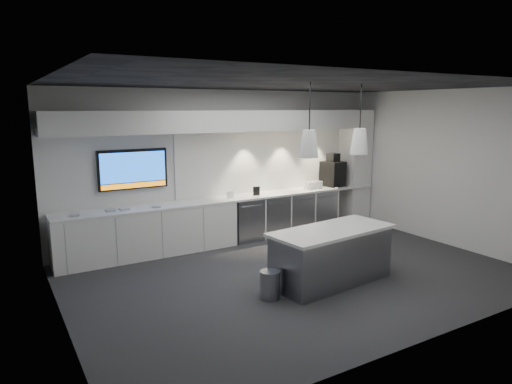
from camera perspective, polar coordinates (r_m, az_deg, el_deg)
floor at (r=7.52m, az=5.17°, el=-10.19°), size 7.00×7.00×0.00m
ceiling at (r=7.04m, az=5.58°, el=13.29°), size 7.00×7.00×0.00m
wall_back at (r=9.25m, az=-3.78°, el=3.33°), size 7.00×0.00×7.00m
wall_front at (r=5.35m, az=21.29°, el=-2.65°), size 7.00×0.00×7.00m
wall_left at (r=5.84m, az=-23.69°, el=-1.78°), size 0.00×7.00×7.00m
wall_right at (r=9.60m, az=22.56°, el=2.81°), size 0.00×7.00×7.00m
back_counter at (r=9.06m, az=-2.80°, el=-0.78°), size 6.80×0.65×0.04m
left_base_cabinets at (r=8.51m, az=-13.28°, el=-4.91°), size 3.30×0.63×0.86m
fridge_unit_a at (r=9.28m, az=-1.41°, el=-3.39°), size 0.60×0.61×0.85m
fridge_unit_b at (r=9.59m, az=1.88°, el=-2.92°), size 0.60×0.61×0.85m
fridge_unit_c at (r=9.94m, az=4.95°, el=-2.48°), size 0.60×0.61×0.85m
fridge_unit_d at (r=10.31m, az=7.80°, el=-2.07°), size 0.60×0.61×0.85m
backsplash at (r=9.82m, az=2.54°, el=4.05°), size 4.60×0.03×1.30m
soffit at (r=8.91m, az=-2.97°, el=8.87°), size 6.90×0.60×0.40m
column at (r=10.86m, az=12.23°, el=3.12°), size 0.55×0.55×2.60m
wall_tv at (r=8.51m, az=-15.12°, el=2.77°), size 1.25×0.07×0.72m
island at (r=7.13m, az=9.42°, el=-7.82°), size 2.08×1.07×0.85m
bin at (r=6.55m, az=1.76°, el=-11.50°), size 0.33×0.33×0.40m
coffee_machine at (r=10.45m, az=9.59°, el=2.40°), size 0.46×0.62×0.74m
sign_black at (r=9.23m, az=0.05°, el=0.13°), size 0.14×0.06×0.18m
sign_white at (r=8.91m, az=-3.24°, el=-0.39°), size 0.18×0.07×0.14m
cup_cluster at (r=10.03m, az=7.16°, el=0.84°), size 0.41×0.19×0.16m
tray_a at (r=8.08m, az=-21.75°, el=-2.69°), size 0.19×0.19×0.02m
tray_b at (r=8.23m, az=-17.73°, el=-2.20°), size 0.16×0.16×0.02m
tray_c at (r=8.28m, az=-16.16°, el=-2.04°), size 0.18×0.18×0.02m
tray_d at (r=8.36m, az=-12.36°, el=-1.75°), size 0.20×0.20×0.02m
pendant_left at (r=6.50m, az=6.64°, el=6.04°), size 0.27×0.27×1.09m
pendant_right at (r=7.11m, az=12.79°, el=6.23°), size 0.27×0.27×1.09m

